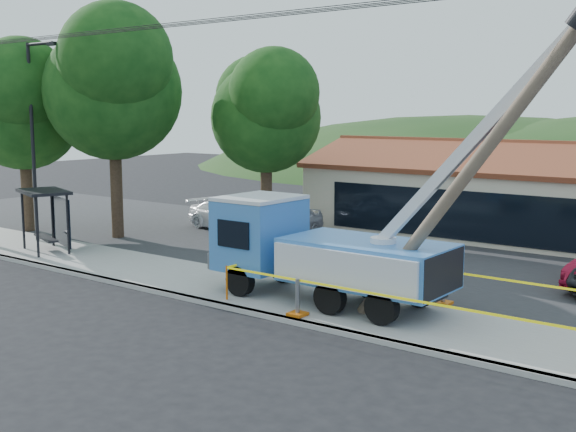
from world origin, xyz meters
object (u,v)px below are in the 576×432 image
(leaning_pole, at_px, (488,148))
(car_silver, at_px, (284,242))
(car_white, at_px, (229,232))
(bus_shelter, at_px, (49,206))
(utility_truck, at_px, (323,248))

(leaning_pole, relative_size, car_silver, 1.90)
(leaning_pole, relative_size, car_white, 1.85)
(car_silver, bearing_deg, bus_shelter, -132.54)
(bus_shelter, height_order, car_white, bus_shelter)
(utility_truck, xyz_separation_m, bus_shelter, (-13.78, -0.36, 0.21))
(utility_truck, bearing_deg, bus_shelter, -178.49)
(utility_truck, xyz_separation_m, leaning_pole, (5.31, -0.36, 3.27))
(bus_shelter, xyz_separation_m, car_white, (2.14, 8.89, -2.05))
(utility_truck, relative_size, bus_shelter, 4.03)
(bus_shelter, height_order, car_silver, bus_shelter)
(car_white, bearing_deg, utility_truck, -117.85)
(bus_shelter, xyz_separation_m, car_silver, (6.05, 8.36, -2.05))
(utility_truck, bearing_deg, car_white, 143.78)
(leaning_pole, distance_m, car_silver, 16.31)
(utility_truck, relative_size, leaning_pole, 1.34)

